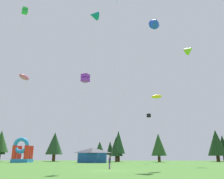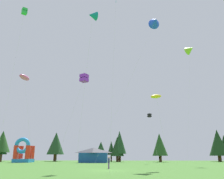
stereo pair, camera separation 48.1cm
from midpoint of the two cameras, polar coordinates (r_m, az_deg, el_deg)
name	(u,v)px [view 1 (the left image)]	position (r m, az deg, el deg)	size (l,w,h in m)	color
ground_plane	(109,171)	(30.56, -1.21, -18.91)	(120.00, 120.00, 0.00)	#3D6B28
kite_teal_delta	(94,16)	(33.98, -4.80, 17.29)	(3.26, 5.54, 20.86)	#0C7F7A
kite_black_box	(149,116)	(57.85, 8.58, -6.21)	(1.98, 2.35, 11.45)	black
kite_purple_box	(85,78)	(30.54, -6.87, 2.74)	(2.79, 4.84, 11.82)	purple
kite_yellow_parafoil	(157,97)	(33.90, 10.31, -1.69)	(2.79, 3.22, 10.31)	yellow
kite_blue_delta	(155,22)	(44.91, 10.03, 15.67)	(11.65, 2.14, 25.97)	blue
kite_pink_parafoil	(24,77)	(46.75, -20.61, 2.78)	(1.45, 8.40, 16.14)	#EA599E
kite_lime_delta	(189,50)	(58.48, 17.86, 9.05)	(4.94, 4.36, 26.52)	#8CD826
kite_green_box	(25,11)	(42.65, -20.55, 17.19)	(5.80, 7.41, 24.72)	green
person_far_side	(110,162)	(34.15, -1.01, -16.94)	(0.39, 0.39, 1.62)	#724C8C
inflatable_orange_dome	(22,153)	(69.66, -20.99, -14.01)	(4.44, 4.45, 6.43)	#268CD8
festival_tent	(92,155)	(62.99, -4.94, -15.43)	(7.07, 3.31, 3.73)	#19478C
tree_row_1	(0,145)	(80.05, -25.48, -12.03)	(3.50, 3.50, 7.34)	#4C331E
tree_row_2	(1,141)	(79.14, -25.33, -11.22)	(4.83, 4.83, 8.99)	#4C331E
tree_row_3	(55,143)	(79.21, -13.80, -12.46)	(5.37, 5.37, 8.95)	#4C331E
tree_row_4	(100,149)	(73.69, -3.16, -14.07)	(3.55, 3.55, 5.86)	#4C331E
tree_row_5	(110,148)	(74.02, -0.65, -13.90)	(2.31, 2.31, 5.99)	#4C331E
tree_row_6	(116,146)	(72.19, 0.80, -13.50)	(3.92, 3.92, 7.23)	#4C331E
tree_row_7	(119,142)	(72.43, 1.38, -12.56)	(3.86, 3.86, 8.96)	#4C331E
tree_row_8	(159,145)	(71.47, 10.92, -12.86)	(4.34, 4.34, 8.01)	#4C331E
tree_row_9	(216,143)	(80.17, 23.61, -11.63)	(5.53, 5.53, 9.40)	#4C331E
tree_row_10	(223,145)	(82.00, 24.94, -12.08)	(3.70, 3.70, 7.88)	#4C331E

